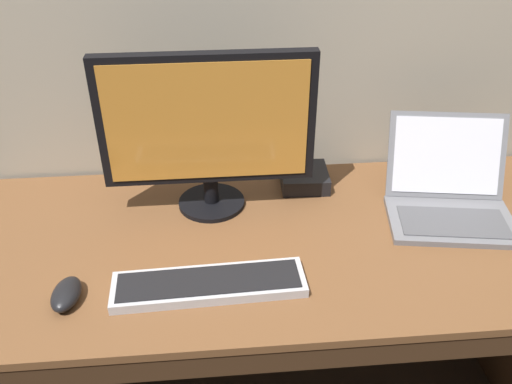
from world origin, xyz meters
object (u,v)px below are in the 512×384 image
Objects in this scene: laptop_space_gray at (450,200)px; wired_keyboard at (209,284)px; external_drive_box at (304,178)px; computer_mouse at (66,294)px; external_monitor at (208,127)px.

laptop_space_gray reaches higher than wired_keyboard.
external_drive_box is at bearing 153.20° from laptop_space_gray.
computer_mouse reaches higher than wired_keyboard.
laptop_space_gray is at bearing 20.07° from wired_keyboard.
external_monitor is at bearing 172.33° from laptop_space_gray.
wired_keyboard is 0.31m from computer_mouse.
wired_keyboard is at bearing 7.17° from computer_mouse.
computer_mouse is 0.73m from external_drive_box.
laptop_space_gray is 3.42× the size of computer_mouse.
laptop_space_gray is 0.69m from wired_keyboard.
wired_keyboard is (-0.01, -0.32, -0.23)m from external_monitor.
external_monitor is 1.24× the size of wired_keyboard.
external_drive_box is (0.27, 0.10, -0.22)m from external_monitor.
laptop_space_gray is at bearing -26.80° from external_drive_box.
external_monitor is 3.92× the size of external_drive_box.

